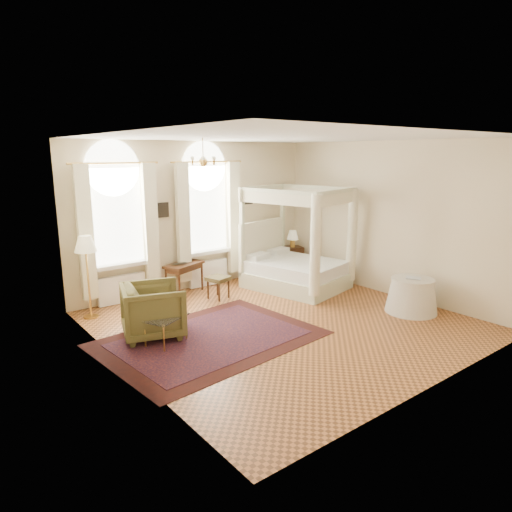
{
  "coord_description": "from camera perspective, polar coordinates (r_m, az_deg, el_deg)",
  "views": [
    {
      "loc": [
        -5.25,
        -5.93,
        3.03
      ],
      "look_at": [
        -0.33,
        0.4,
        1.22
      ],
      "focal_mm": 32.0,
      "sensor_mm": 36.0,
      "label": 1
    }
  ],
  "objects": [
    {
      "name": "ground",
      "position": [
        8.48,
        3.44,
        -8.26
      ],
      "size": [
        6.0,
        6.0,
        0.0
      ],
      "primitive_type": "plane",
      "color": "#AD6532",
      "rests_on": "ground"
    },
    {
      "name": "room_walls",
      "position": [
        7.99,
        3.63,
        5.12
      ],
      "size": [
        6.0,
        6.0,
        6.0
      ],
      "color": "beige",
      "rests_on": "ground"
    },
    {
      "name": "window_left",
      "position": [
        9.55,
        -16.83,
        2.85
      ],
      "size": [
        1.62,
        0.27,
        3.29
      ],
      "color": "silver",
      "rests_on": "room_walls"
    },
    {
      "name": "window_right",
      "position": [
        10.47,
        -6.06,
        4.15
      ],
      "size": [
        1.62,
        0.27,
        3.29
      ],
      "color": "silver",
      "rests_on": "room_walls"
    },
    {
      "name": "chandelier",
      "position": [
        8.36,
        -6.62,
        11.76
      ],
      "size": [
        0.51,
        0.45,
        0.5
      ],
      "color": "gold",
      "rests_on": "room_walls"
    },
    {
      "name": "wall_pictures",
      "position": [
        10.44,
        -6.93,
        6.34
      ],
      "size": [
        2.54,
        0.03,
        0.39
      ],
      "color": "black",
      "rests_on": "room_walls"
    },
    {
      "name": "canopy_bed",
      "position": [
        10.49,
        5.13,
        -1.19
      ],
      "size": [
        2.15,
        2.44,
        2.3
      ],
      "color": "beige",
      "rests_on": "ground"
    },
    {
      "name": "nightstand",
      "position": [
        12.05,
        4.65,
        -0.34
      ],
      "size": [
        0.56,
        0.53,
        0.65
      ],
      "primitive_type": "cube",
      "rotation": [
        0.0,
        0.0,
        -0.32
      ],
      "color": "#3E1F11",
      "rests_on": "ground"
    },
    {
      "name": "nightstand_lamp",
      "position": [
        11.88,
        4.62,
        2.5
      ],
      "size": [
        0.3,
        0.3,
        0.44
      ],
      "color": "gold",
      "rests_on": "nightstand"
    },
    {
      "name": "writing_desk",
      "position": [
        10.14,
        -8.97,
        -1.45
      ],
      "size": [
        1.02,
        0.77,
        0.68
      ],
      "color": "#3E1F11",
      "rests_on": "ground"
    },
    {
      "name": "laptop",
      "position": [
        10.06,
        -9.66,
        -0.93
      ],
      "size": [
        0.37,
        0.25,
        0.03
      ],
      "primitive_type": "imported",
      "rotation": [
        0.0,
        0.0,
        3.06
      ],
      "color": "black",
      "rests_on": "writing_desk"
    },
    {
      "name": "stool",
      "position": [
        9.74,
        -4.75,
        -3.04
      ],
      "size": [
        0.51,
        0.51,
        0.48
      ],
      "color": "#3F3A1B",
      "rests_on": "ground"
    },
    {
      "name": "armchair",
      "position": [
        7.91,
        -12.72,
        -6.64
      ],
      "size": [
        1.25,
        1.23,
        0.91
      ],
      "primitive_type": "imported",
      "rotation": [
        0.0,
        0.0,
        1.27
      ],
      "color": "#4D4621",
      "rests_on": "ground"
    },
    {
      "name": "coffee_table",
      "position": [
        7.58,
        -11.25,
        -7.79
      ],
      "size": [
        0.8,
        0.7,
        0.46
      ],
      "color": "silver",
      "rests_on": "ground"
    },
    {
      "name": "floor_lamp",
      "position": [
        8.91,
        -20.52,
        0.91
      ],
      "size": [
        0.4,
        0.4,
        1.56
      ],
      "color": "gold",
      "rests_on": "ground"
    },
    {
      "name": "oriental_rug",
      "position": [
        7.78,
        -5.73,
        -10.23
      ],
      "size": [
        3.7,
        2.81,
        0.01
      ],
      "color": "#38110D",
      "rests_on": "ground"
    },
    {
      "name": "side_table",
      "position": [
        9.4,
        18.89,
        -4.69
      ],
      "size": [
        0.99,
        0.99,
        0.67
      ],
      "color": "silver",
      "rests_on": "ground"
    },
    {
      "name": "book",
      "position": [
        9.19,
        19.04,
        -2.78
      ],
      "size": [
        0.31,
        0.34,
        0.03
      ],
      "primitive_type": "imported",
      "rotation": [
        0.0,
        0.0,
        0.49
      ],
      "color": "black",
      "rests_on": "side_table"
    }
  ]
}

